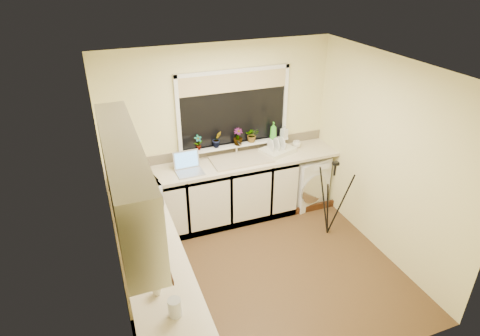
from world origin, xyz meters
name	(u,v)px	position (x,y,z in m)	size (l,w,h in m)	color
floor	(261,270)	(0.00, 0.00, 0.00)	(3.20, 3.20, 0.00)	#503720
ceiling	(267,70)	(0.00, 0.00, 2.45)	(3.20, 3.20, 0.00)	white
wall_back	(220,133)	(0.00, 1.50, 1.23)	(3.20, 3.20, 0.00)	#F0E6A0
wall_front	(342,273)	(0.00, -1.50, 1.23)	(3.20, 3.20, 0.00)	#F0E6A0
wall_left	(111,213)	(-1.60, 0.00, 1.23)	(3.00, 3.00, 0.00)	#F0E6A0
wall_right	(385,159)	(1.60, 0.00, 1.23)	(3.00, 3.00, 0.00)	#F0E6A0
base_cabinet_back	(206,196)	(-0.33, 1.20, 0.43)	(2.55, 0.60, 0.86)	silver
base_cabinet_left	(156,288)	(-1.30, -0.30, 0.43)	(0.54, 2.40, 0.86)	silver
worktop_back	(227,164)	(0.00, 1.20, 0.88)	(3.20, 0.60, 0.04)	beige
worktop_left	(152,253)	(-1.30, -0.30, 0.88)	(0.60, 2.40, 0.04)	beige
upper_cabinet	(126,179)	(-1.44, -0.45, 1.80)	(0.28, 1.90, 0.70)	silver
splashback_left	(117,239)	(-1.59, -0.30, 1.12)	(0.02, 2.40, 0.45)	beige
splashback_back	(221,150)	(0.00, 1.49, 0.97)	(3.20, 0.02, 0.14)	beige
window_glass	(234,109)	(0.20, 1.49, 1.55)	(1.50, 0.02, 1.00)	black
window_blind	(234,82)	(0.20, 1.46, 1.92)	(1.50, 0.02, 0.25)	tan
windowsill	(235,145)	(0.20, 1.43, 1.04)	(1.60, 0.14, 0.03)	white
sink	(241,159)	(0.20, 1.20, 0.91)	(0.82, 0.46, 0.03)	tan
faucet	(236,147)	(0.20, 1.38, 1.02)	(0.03, 0.03, 0.24)	silver
washing_machine	(304,179)	(1.23, 1.20, 0.39)	(0.55, 0.53, 0.78)	white
laptop	(188,167)	(-0.56, 1.15, 0.97)	(0.35, 0.32, 0.25)	#A0A1A8
kettle	(156,221)	(-1.18, 0.06, 0.99)	(0.14, 0.14, 0.18)	white
dish_rack	(277,151)	(0.77, 1.24, 0.93)	(0.45, 0.34, 0.07)	beige
tripod	(331,199)	(1.16, 0.36, 0.55)	(0.53, 0.53, 1.10)	black
glass_jug	(175,308)	(-1.26, -1.14, 0.98)	(0.11, 0.11, 0.16)	silver
steel_jar	(152,255)	(-1.31, -0.43, 0.96)	(0.08, 0.08, 0.11)	silver
microwave	(141,190)	(-1.23, 0.64, 1.04)	(0.51, 0.35, 0.28)	white
plant_a	(198,143)	(-0.33, 1.43, 1.16)	(0.11, 0.08, 0.21)	#999999
plant_b	(217,139)	(-0.07, 1.42, 1.17)	(0.13, 0.10, 0.24)	#999999
plant_c	(238,137)	(0.23, 1.39, 1.17)	(0.13, 0.13, 0.24)	#999999
plant_d	(252,135)	(0.45, 1.42, 1.16)	(0.19, 0.17, 0.21)	#999999
soap_bottle_green	(273,131)	(0.77, 1.40, 1.18)	(0.10, 0.10, 0.26)	green
soap_bottle_clear	(284,131)	(0.95, 1.40, 1.14)	(0.09, 0.09, 0.19)	#999999
cup_back	(297,144)	(1.11, 1.30, 0.95)	(0.12, 0.12, 0.10)	white
cup_left	(157,290)	(-1.35, -0.87, 0.94)	(0.09, 0.09, 0.08)	beige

